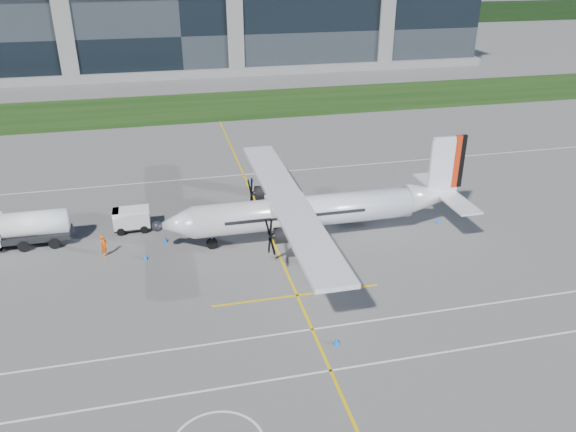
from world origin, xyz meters
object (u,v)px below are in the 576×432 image
at_px(fuel_tanker_truck, 15,230).
at_px(safety_cone_stbdwing, 251,180).
at_px(safety_cone_nose_stbd, 165,239).
at_px(safety_cone_tail, 438,221).
at_px(safety_cone_fwd, 145,257).
at_px(baggage_tug, 132,220).
at_px(ground_crew_person, 104,244).
at_px(turboprop_aircraft, 316,193).
at_px(safety_cone_portwing, 337,341).

bearing_deg(fuel_tanker_truck, safety_cone_stbdwing, 24.09).
bearing_deg(safety_cone_nose_stbd, fuel_tanker_truck, 170.44).
height_order(safety_cone_stbdwing, safety_cone_tail, same).
distance_m(fuel_tanker_truck, safety_cone_fwd, 11.22).
xyz_separation_m(fuel_tanker_truck, safety_cone_nose_stbd, (11.81, -1.99, -1.21)).
distance_m(baggage_tug, ground_crew_person, 4.76).
xyz_separation_m(turboprop_aircraft, safety_cone_tail, (11.40, 0.11, -3.80)).
height_order(ground_crew_person, safety_cone_nose_stbd, ground_crew_person).
relative_size(safety_cone_stbdwing, safety_cone_tail, 1.00).
xyz_separation_m(fuel_tanker_truck, safety_cone_portwing, (21.61, -18.08, -1.21)).
height_order(safety_cone_stbdwing, safety_cone_portwing, same).
bearing_deg(turboprop_aircraft, baggage_tug, 161.68).
relative_size(safety_cone_fwd, safety_cone_portwing, 1.00).
distance_m(baggage_tug, safety_cone_nose_stbd, 4.00).
height_order(baggage_tug, safety_cone_nose_stbd, baggage_tug).
xyz_separation_m(safety_cone_stbdwing, safety_cone_portwing, (0.58, -27.48, 0.00)).
distance_m(turboprop_aircraft, baggage_tug, 16.11).
height_order(fuel_tanker_truck, safety_cone_portwing, fuel_tanker_truck).
bearing_deg(ground_crew_person, safety_cone_tail, -59.10).
xyz_separation_m(baggage_tug, safety_cone_tail, (26.42, -4.86, -0.72)).
relative_size(fuel_tanker_truck, safety_cone_tail, 15.55).
distance_m(ground_crew_person, safety_cone_stbdwing, 18.96).
xyz_separation_m(turboprop_aircraft, fuel_tanker_truck, (-24.15, 4.07, -2.59)).
xyz_separation_m(fuel_tanker_truck, ground_crew_person, (7.06, -3.38, -0.39)).
bearing_deg(ground_crew_person, turboprop_aircraft, -60.25).
height_order(turboprop_aircraft, safety_cone_portwing, turboprop_aircraft).
height_order(turboprop_aircraft, ground_crew_person, turboprop_aircraft).
height_order(turboprop_aircraft, safety_cone_nose_stbd, turboprop_aircraft).
bearing_deg(baggage_tug, safety_cone_stbdwing, 35.56).
height_order(safety_cone_fwd, safety_cone_nose_stbd, same).
bearing_deg(fuel_tanker_truck, safety_cone_nose_stbd, -9.56).
distance_m(baggage_tug, safety_cone_fwd, 5.68).
height_order(safety_cone_tail, safety_cone_portwing, same).
height_order(turboprop_aircraft, safety_cone_tail, turboprop_aircraft).
relative_size(ground_crew_person, safety_cone_nose_stbd, 4.26).
bearing_deg(safety_cone_stbdwing, fuel_tanker_truck, -155.91).
xyz_separation_m(fuel_tanker_truck, safety_cone_tail, (35.55, -3.96, -1.21)).
height_order(fuel_tanker_truck, safety_cone_stbdwing, fuel_tanker_truck).
bearing_deg(safety_cone_nose_stbd, safety_cone_portwing, -58.65).
distance_m(safety_cone_stbdwing, safety_cone_portwing, 27.49).
bearing_deg(turboprop_aircraft, safety_cone_stbdwing, 103.03).
relative_size(safety_cone_stbdwing, safety_cone_nose_stbd, 1.00).
xyz_separation_m(turboprop_aircraft, safety_cone_nose_stbd, (-12.34, 2.08, -3.80)).
relative_size(safety_cone_stbdwing, safety_cone_fwd, 1.00).
height_order(fuel_tanker_truck, safety_cone_tail, fuel_tanker_truck).
bearing_deg(safety_cone_portwing, safety_cone_fwd, 130.48).
bearing_deg(safety_cone_fwd, safety_cone_nose_stbd, 57.90).
relative_size(fuel_tanker_truck, safety_cone_fwd, 15.55).
bearing_deg(safety_cone_portwing, fuel_tanker_truck, 140.08).
relative_size(safety_cone_tail, safety_cone_portwing, 1.00).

